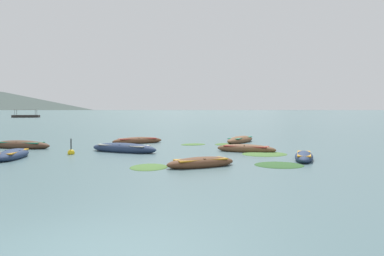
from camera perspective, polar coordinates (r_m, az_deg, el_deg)
name	(u,v)px	position (r m, az deg, el deg)	size (l,w,h in m)	color
ground_plane	(216,110)	(1506.31, 3.49, 2.65)	(6000.00, 6000.00, 0.00)	slate
mountain_1	(31,53)	(2348.43, -22.18, 10.03)	(2637.94, 2637.94, 616.67)	#4C5B56
mountain_2	(199,79)	(2225.65, 1.00, 7.08)	(1237.60, 1237.60, 341.78)	#4C5B56
mountain_3	(292,87)	(2216.29, 14.28, 5.76)	(679.06, 679.06, 245.05)	#4C5B56
rowboat_0	(240,140)	(28.95, 6.98, -1.71)	(2.71, 4.10, 0.58)	brown
rowboat_1	(13,155)	(21.31, -24.45, -3.54)	(1.52, 3.49, 0.57)	navy
rowboat_2	(124,148)	(22.64, -9.82, -2.92)	(4.38, 2.75, 0.64)	navy
rowboat_3	(201,163)	(16.63, 1.30, -5.05)	(3.21, 2.49, 0.52)	brown
rowboat_4	(246,149)	(22.54, 7.80, -3.00)	(3.57, 2.19, 0.54)	brown
rowboat_5	(137,141)	(28.23, -7.87, -1.84)	(3.64, 2.76, 0.55)	brown
rowboat_6	(304,157)	(19.62, 15.86, -3.99)	(1.51, 3.44, 0.48)	navy
rowboat_7	(20,145)	(26.68, -23.51, -2.28)	(4.26, 1.96, 0.61)	#4C3323
ferry_0	(26,116)	(123.38, -22.84, 1.61)	(7.72, 4.37, 2.54)	#2D2826
mooring_buoy	(71,153)	(22.14, -17.05, -3.40)	(0.37, 0.37, 0.96)	yellow
weed_patch_0	(193,145)	(26.87, 0.16, -2.42)	(1.79, 1.28, 0.14)	#477033
weed_patch_1	(149,167)	(16.57, -6.25, -5.67)	(2.07, 1.56, 0.14)	#477033
weed_patch_2	(264,154)	(21.58, 10.42, -3.74)	(2.35, 2.50, 0.14)	#477033
weed_patch_3	(223,144)	(27.10, 4.44, -2.39)	(1.57, 1.00, 0.14)	#477033
weed_patch_4	(279,165)	(17.51, 12.44, -5.26)	(2.10, 2.14, 0.14)	#2D5628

